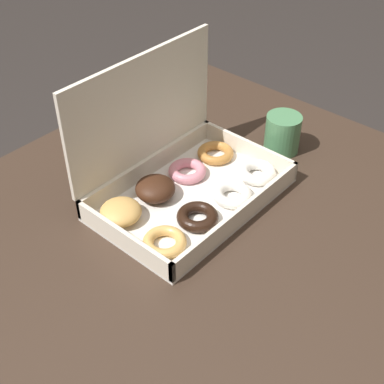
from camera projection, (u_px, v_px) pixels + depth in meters
The scene contains 3 objects.
dining_table at pixel (210, 279), 0.99m from camera, with size 1.00×0.95×0.77m.
donut_box at pixel (177, 174), 0.98m from camera, with size 0.35×0.24×0.25m.
coffee_mug at pixel (283, 133), 1.09m from camera, with size 0.07×0.07×0.08m.
Camera 1 is at (-0.52, -0.41, 1.41)m, focal length 50.00 mm.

